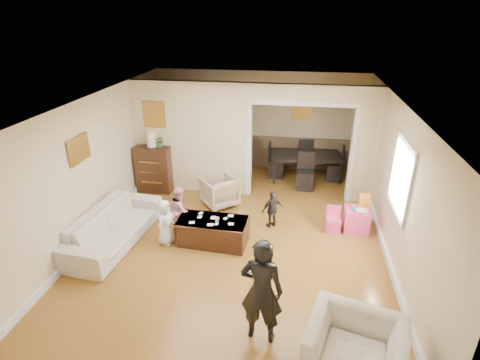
% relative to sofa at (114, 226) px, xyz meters
% --- Properties ---
extents(floor, '(7.00, 7.00, 0.00)m').
position_rel_sofa_xyz_m(floor, '(2.24, 0.67, -0.33)').
color(floor, '#9A6627').
rests_on(floor, ground).
extents(partition_left, '(2.75, 0.18, 2.60)m').
position_rel_sofa_xyz_m(partition_left, '(0.87, 2.47, 0.97)').
color(partition_left, beige).
rests_on(partition_left, ground).
extents(partition_right, '(0.55, 0.18, 2.60)m').
position_rel_sofa_xyz_m(partition_right, '(4.72, 2.47, 0.97)').
color(partition_right, beige).
rests_on(partition_right, ground).
extents(partition_header, '(2.22, 0.18, 0.35)m').
position_rel_sofa_xyz_m(partition_header, '(3.34, 2.47, 2.09)').
color(partition_header, beige).
rests_on(partition_header, partition_right).
extents(window_pane, '(0.03, 0.95, 1.10)m').
position_rel_sofa_xyz_m(window_pane, '(4.97, 0.27, 1.22)').
color(window_pane, white).
rests_on(window_pane, ground).
extents(framed_art_partition, '(0.45, 0.03, 0.55)m').
position_rel_sofa_xyz_m(framed_art_partition, '(0.04, 2.37, 1.52)').
color(framed_art_partition, brown).
rests_on(framed_art_partition, partition_left).
extents(framed_art_sofa_wall, '(0.03, 0.55, 0.40)m').
position_rel_sofa_xyz_m(framed_art_sofa_wall, '(-0.47, 0.07, 1.47)').
color(framed_art_sofa_wall, brown).
extents(framed_art_alcove, '(0.45, 0.03, 0.55)m').
position_rel_sofa_xyz_m(framed_art_alcove, '(3.34, 4.11, 1.37)').
color(framed_art_alcove, brown).
extents(sofa, '(1.12, 2.36, 0.67)m').
position_rel_sofa_xyz_m(sofa, '(0.00, 0.00, 0.00)').
color(sofa, beige).
rests_on(sofa, ground).
extents(armchair_back, '(0.98, 0.99, 0.65)m').
position_rel_sofa_xyz_m(armchair_back, '(1.63, 1.77, -0.01)').
color(armchair_back, tan).
rests_on(armchair_back, ground).
extents(armchair_front, '(1.31, 1.22, 0.72)m').
position_rel_sofa_xyz_m(armchair_front, '(4.10, -2.22, 0.03)').
color(armchair_front, beige).
rests_on(armchair_front, ground).
extents(dresser, '(0.81, 0.46, 1.12)m').
position_rel_sofa_xyz_m(dresser, '(-0.04, 2.27, 0.22)').
color(dresser, '#351B0F').
rests_on(dresser, ground).
extents(table_lamp, '(0.22, 0.22, 0.36)m').
position_rel_sofa_xyz_m(table_lamp, '(-0.04, 2.27, 0.96)').
color(table_lamp, '#FFEBCF').
rests_on(table_lamp, dresser).
extents(potted_plant, '(0.25, 0.21, 0.27)m').
position_rel_sofa_xyz_m(potted_plant, '(0.16, 2.27, 0.92)').
color(potted_plant, '#4C7735').
rests_on(potted_plant, dresser).
extents(coffee_table, '(1.32, 0.73, 0.48)m').
position_rel_sofa_xyz_m(coffee_table, '(1.82, 0.27, -0.09)').
color(coffee_table, '#391F12').
rests_on(coffee_table, ground).
extents(coffee_cup, '(0.10, 0.10, 0.09)m').
position_rel_sofa_xyz_m(coffee_cup, '(1.92, 0.22, 0.19)').
color(coffee_cup, silver).
rests_on(coffee_cup, coffee_table).
extents(play_table, '(0.49, 0.49, 0.46)m').
position_rel_sofa_xyz_m(play_table, '(4.53, 1.15, -0.10)').
color(play_table, '#FF439B').
rests_on(play_table, ground).
extents(cereal_box, '(0.20, 0.08, 0.30)m').
position_rel_sofa_xyz_m(cereal_box, '(4.65, 1.25, 0.28)').
color(cereal_box, yellow).
rests_on(cereal_box, play_table).
extents(cyan_cup, '(0.08, 0.08, 0.08)m').
position_rel_sofa_xyz_m(cyan_cup, '(4.43, 1.10, 0.17)').
color(cyan_cup, teal).
rests_on(cyan_cup, play_table).
extents(toy_block, '(0.09, 0.08, 0.05)m').
position_rel_sofa_xyz_m(toy_block, '(4.41, 1.27, 0.15)').
color(toy_block, red).
rests_on(toy_block, play_table).
extents(play_bowl, '(0.22, 0.22, 0.05)m').
position_rel_sofa_xyz_m(play_bowl, '(4.58, 1.03, 0.15)').
color(play_bowl, silver).
rests_on(play_bowl, play_table).
extents(dining_table, '(1.93, 1.25, 0.63)m').
position_rel_sofa_xyz_m(dining_table, '(3.51, 3.57, -0.02)').
color(dining_table, black).
rests_on(dining_table, ground).
extents(adult_person, '(0.60, 0.43, 1.53)m').
position_rel_sofa_xyz_m(adult_person, '(2.95, -1.83, 0.43)').
color(adult_person, black).
rests_on(adult_person, ground).
extents(child_kneel_a, '(0.38, 0.49, 0.88)m').
position_rel_sofa_xyz_m(child_kneel_a, '(0.97, 0.12, 0.11)').
color(child_kneel_a, silver).
rests_on(child_kneel_a, ground).
extents(child_kneel_b, '(0.47, 0.54, 0.95)m').
position_rel_sofa_xyz_m(child_kneel_b, '(1.12, 0.57, 0.14)').
color(child_kneel_b, pink).
rests_on(child_kneel_b, ground).
extents(child_toddler, '(0.48, 0.42, 0.78)m').
position_rel_sofa_xyz_m(child_toddler, '(2.87, 1.02, 0.06)').
color(child_toddler, black).
rests_on(child_toddler, ground).
extents(craft_papers, '(0.83, 0.49, 0.00)m').
position_rel_sofa_xyz_m(craft_papers, '(1.83, 0.28, 0.15)').
color(craft_papers, white).
rests_on(craft_papers, coffee_table).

